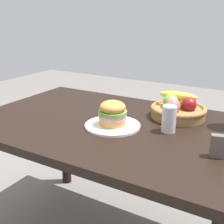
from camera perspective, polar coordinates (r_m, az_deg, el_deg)
dining_table at (r=1.49m, az=-0.24°, el=-5.58°), size 1.40×0.90×0.75m
plate at (r=1.39m, az=0.11°, el=-2.71°), size 0.27×0.27×0.01m
sandwich at (r=1.37m, az=0.11°, el=-0.16°), size 0.14×0.14×0.12m
soda_can at (r=1.34m, az=11.26°, el=-1.35°), size 0.07×0.07×0.13m
fruit_basket at (r=1.54m, az=13.03°, el=0.62°), size 0.29×0.29×0.14m
napkin_holder at (r=1.16m, az=20.42°, el=-6.39°), size 0.07×0.04×0.09m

